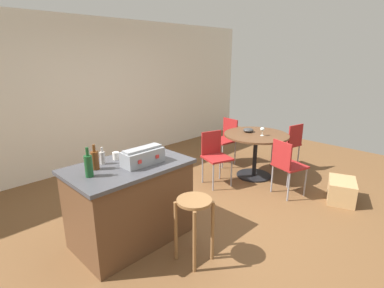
% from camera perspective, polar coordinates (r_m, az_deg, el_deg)
% --- Properties ---
extents(ground_plane, '(8.80, 8.80, 0.00)m').
position_cam_1_polar(ground_plane, '(4.11, 3.39, -13.13)').
color(ground_plane, brown).
extents(back_wall, '(8.00, 0.10, 2.70)m').
position_cam_1_polar(back_wall, '(5.86, -17.85, 9.16)').
color(back_wall, silver).
rests_on(back_wall, ground_plane).
extents(kitchen_island, '(1.30, 0.82, 0.92)m').
position_cam_1_polar(kitchen_island, '(3.46, -11.75, -10.94)').
color(kitchen_island, brown).
rests_on(kitchen_island, ground_plane).
extents(wooden_stool, '(0.35, 0.35, 0.69)m').
position_cam_1_polar(wooden_stool, '(3.05, 0.43, -13.62)').
color(wooden_stool, olive).
rests_on(wooden_stool, ground_plane).
extents(dining_table, '(1.09, 1.09, 0.77)m').
position_cam_1_polar(dining_table, '(5.17, 12.16, 0.00)').
color(dining_table, black).
rests_on(dining_table, ground_plane).
extents(folding_chair_near, '(0.50, 0.50, 0.86)m').
position_cam_1_polar(folding_chair_near, '(4.60, 17.78, -3.59)').
color(folding_chair_near, maroon).
rests_on(folding_chair_near, ground_plane).
extents(folding_chair_far, '(0.47, 0.47, 0.86)m').
position_cam_1_polar(folding_chair_far, '(5.73, 18.23, 0.31)').
color(folding_chair_far, maroon).
rests_on(folding_chair_far, ground_plane).
extents(folding_chair_left, '(0.44, 0.44, 0.87)m').
position_cam_1_polar(folding_chair_left, '(5.74, 6.48, 1.25)').
color(folding_chair_left, maroon).
rests_on(folding_chair_left, ground_plane).
extents(folding_chair_right, '(0.50, 0.50, 0.86)m').
position_cam_1_polar(folding_chair_right, '(4.82, 4.43, -1.91)').
color(folding_chair_right, maroon).
rests_on(folding_chair_right, ground_plane).
extents(toolbox, '(0.46, 0.21, 0.19)m').
position_cam_1_polar(toolbox, '(3.24, -9.46, -2.33)').
color(toolbox, gray).
rests_on(toolbox, kitchen_island).
extents(bottle_0, '(0.06, 0.06, 0.19)m').
position_cam_1_polar(bottle_0, '(3.34, -16.85, -2.52)').
color(bottle_0, '#B7B2AD').
rests_on(bottle_0, kitchen_island).
extents(bottle_1, '(0.08, 0.08, 0.30)m').
position_cam_1_polar(bottle_1, '(3.03, -19.28, -3.92)').
color(bottle_1, '#194C23').
rests_on(bottle_1, kitchen_island).
extents(bottle_2, '(0.08, 0.08, 0.27)m').
position_cam_1_polar(bottle_2, '(3.20, -18.18, -2.93)').
color(bottle_2, '#603314').
rests_on(bottle_2, kitchen_island).
extents(cup_0, '(0.12, 0.08, 0.10)m').
position_cam_1_polar(cup_0, '(3.57, -7.83, -1.10)').
color(cup_0, tan).
rests_on(cup_0, kitchen_island).
extents(cup_1, '(0.11, 0.07, 0.09)m').
position_cam_1_polar(cup_1, '(3.45, -14.40, -2.19)').
color(cup_1, white).
rests_on(cup_1, kitchen_island).
extents(wine_glass, '(0.07, 0.07, 0.14)m').
position_cam_1_polar(wine_glass, '(5.01, 13.41, 2.75)').
color(wine_glass, silver).
rests_on(wine_glass, dining_table).
extents(serving_bowl, '(0.18, 0.18, 0.07)m').
position_cam_1_polar(serving_bowl, '(5.22, 10.79, 2.66)').
color(serving_bowl, '#383838').
rests_on(serving_bowl, dining_table).
extents(cardboard_box, '(0.61, 0.52, 0.32)m').
position_cam_1_polar(cardboard_box, '(4.87, 26.82, -7.99)').
color(cardboard_box, tan).
rests_on(cardboard_box, ground_plane).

